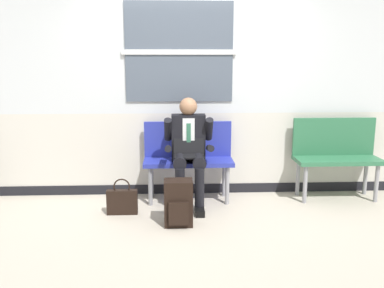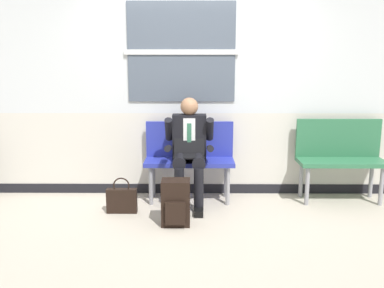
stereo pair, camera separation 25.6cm
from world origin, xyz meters
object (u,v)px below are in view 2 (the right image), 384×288
(handbag, at_px, (122,200))
(bench_with_person, at_px, (189,154))
(bench_empty, at_px, (340,154))
(person_seated, at_px, (189,148))
(backpack, at_px, (176,203))

(handbag, bearing_deg, bench_with_person, 33.26)
(bench_empty, bearing_deg, handbag, -169.09)
(bench_empty, distance_m, person_seated, 1.85)
(bench_empty, distance_m, handbag, 2.67)
(bench_with_person, relative_size, backpack, 2.22)
(bench_with_person, bearing_deg, handbag, -146.74)
(bench_with_person, xyz_separation_m, person_seated, (0.00, -0.20, 0.12))
(backpack, height_order, handbag, backpack)
(bench_empty, relative_size, handbag, 2.51)
(bench_empty, xyz_separation_m, handbag, (-2.59, -0.50, -0.42))
(person_seated, xyz_separation_m, backpack, (-0.13, -0.64, -0.44))
(bench_with_person, relative_size, bench_empty, 1.04)
(bench_with_person, relative_size, person_seated, 0.85)
(person_seated, relative_size, handbag, 3.07)
(bench_with_person, height_order, backpack, bench_with_person)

